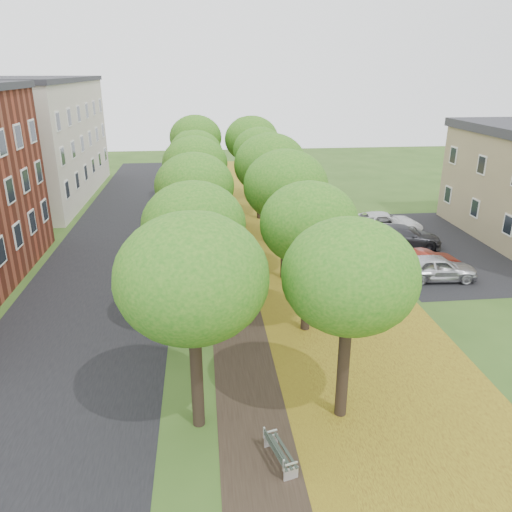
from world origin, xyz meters
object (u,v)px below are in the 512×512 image
object	(u,v)px
bench	(279,452)
car_white	(384,223)
car_silver	(437,268)
car_grey	(402,236)
car_red	(427,261)

from	to	relation	value
bench	car_white	distance (m)	23.81
car_silver	car_grey	xyz separation A→B (m)	(0.14, 5.50, 0.01)
bench	car_red	distance (m)	17.70
car_grey	car_white	world-z (taller)	car_white
car_white	bench	bearing A→B (deg)	158.33
bench	car_grey	size ratio (longest dim) A/B	0.33
bench	car_grey	world-z (taller)	car_grey
bench	car_red	world-z (taller)	car_red
bench	car_white	bearing A→B (deg)	-42.26
bench	car_grey	bearing A→B (deg)	-46.26
car_red	car_white	bearing A→B (deg)	-6.24
car_grey	car_white	size ratio (longest dim) A/B	0.94
car_red	car_white	xyz separation A→B (m)	(0.00, 7.20, 0.13)
bench	car_red	xyz separation A→B (m)	(10.83, 14.00, 0.23)
bench	car_silver	distance (m)	16.70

